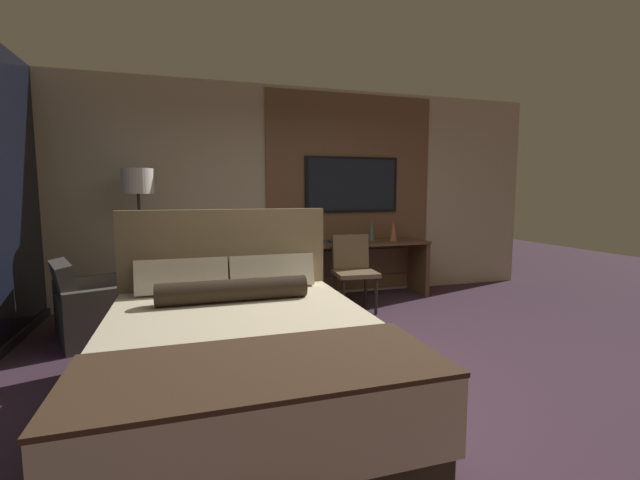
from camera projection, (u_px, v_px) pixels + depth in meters
ground_plane at (374, 371)px, 3.43m from camera, size 16.00×16.00×0.00m
wall_back_tv_panel at (303, 194)px, 5.77m from camera, size 7.20×0.09×2.80m
bed at (242, 356)px, 2.82m from camera, size 1.76×2.27×1.28m
desk at (358, 259)px, 5.78m from camera, size 1.88×0.56×0.76m
tv at (352, 185)px, 5.89m from camera, size 1.34×0.04×0.76m
desk_chair at (353, 265)px, 5.16m from camera, size 0.52×0.52×0.91m
armchair_by_window at (102, 311)px, 4.21m from camera, size 1.05×1.07×0.79m
floor_lamp at (138, 193)px, 4.77m from camera, size 0.34×0.34×1.69m
vase_tall at (393, 230)px, 5.82m from camera, size 0.11×0.11×0.28m
vase_short at (372, 230)px, 5.81m from camera, size 0.08×0.08×0.29m
book at (337, 241)px, 5.64m from camera, size 0.22×0.15×0.03m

